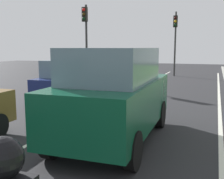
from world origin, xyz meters
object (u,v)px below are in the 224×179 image
Objects in this scene: car_hatchback_far at (69,81)px; traffic_light_overhead_left at (86,30)px; traffic_light_far_median at (175,33)px; car_suv_ahead at (114,94)px.

car_hatchback_far is 0.75× the size of traffic_light_overhead_left.
traffic_light_overhead_left is 7.93m from traffic_light_far_median.
car_hatchback_far is 13.04m from traffic_light_far_median.
traffic_light_far_median is (2.62, 12.52, 2.52)m from car_hatchback_far.
traffic_light_far_median is (4.85, 6.28, -0.01)m from traffic_light_overhead_left.
car_hatchback_far is at bearing -101.82° from traffic_light_far_median.
car_hatchback_far is (-3.51, 4.06, -0.28)m from car_suv_ahead.
car_hatchback_far is at bearing 129.52° from car_suv_ahead.
traffic_light_overhead_left is (-2.23, 6.24, 2.54)m from car_hatchback_far.
traffic_light_overhead_left is at bearing -127.70° from traffic_light_far_median.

